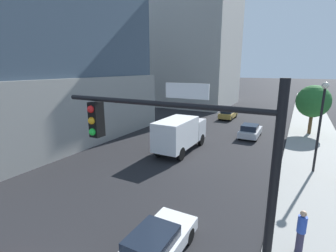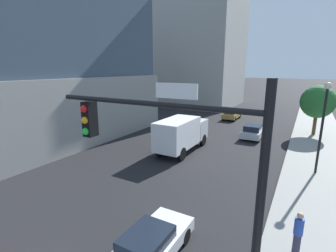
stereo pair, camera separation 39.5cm
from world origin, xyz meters
name	(u,v)px [view 1 (the left image)]	position (x,y,z in m)	size (l,w,h in m)	color
sidewalk	(316,159)	(8.48, 20.00, 0.07)	(4.87, 120.00, 0.15)	gray
construction_building	(195,34)	(-12.62, 44.84, 13.86)	(16.06, 16.35, 32.23)	#B2AFA8
traffic_light_pole	(187,166)	(4.41, 3.01, 4.87)	(6.03, 0.48, 6.94)	black
street_lamp	(321,115)	(8.15, 16.85, 4.20)	(0.44, 0.44, 6.24)	black
street_tree	(313,101)	(8.10, 28.53, 3.76)	(3.49, 3.49, 5.37)	brown
car_silver	(250,131)	(2.46, 24.31, 0.72)	(1.88, 4.18, 1.47)	#B7B7BC
car_white	(154,246)	(2.46, 4.52, 0.67)	(1.77, 4.51, 1.31)	silver
car_gold	(228,114)	(-2.23, 32.95, 0.73)	(1.83, 4.24, 1.43)	#AD8938
box_truck	(180,133)	(-2.23, 16.60, 1.73)	(2.33, 6.66, 3.05)	silver
pedestrian_blue_shirt	(301,231)	(7.35, 7.54, 1.08)	(0.34, 0.34, 1.80)	#38334C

